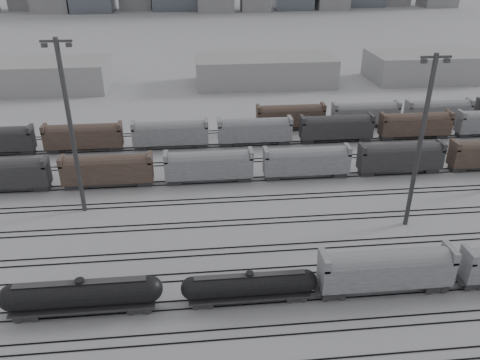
{
  "coord_description": "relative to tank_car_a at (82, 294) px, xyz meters",
  "views": [
    {
      "loc": [
        -11.06,
        -40.61,
        36.6
      ],
      "look_at": [
        -4.46,
        24.1,
        4.0
      ],
      "focal_mm": 35.0,
      "sensor_mm": 36.0,
      "label": 1
    }
  ],
  "objects": [
    {
      "name": "warehouse_left",
      "position": [
        -35.8,
        94.0,
        1.49
      ],
      "size": [
        50.0,
        18.0,
        8.0
      ],
      "primitive_type": "cube",
      "color": "gray",
      "rests_on": "ground"
    },
    {
      "name": "light_mast_b",
      "position": [
        -4.43,
        23.13,
        11.3
      ],
      "size": [
        4.17,
        0.67,
        26.05
      ],
      "color": "#3B3B3D",
      "rests_on": "ground"
    },
    {
      "name": "hopper_car_a",
      "position": [
        34.33,
        0.0,
        0.93
      ],
      "size": [
        15.6,
        3.1,
        5.58
      ],
      "color": "#262628",
      "rests_on": "ground"
    },
    {
      "name": "tank_car_a",
      "position": [
        0.0,
        0.0,
        0.0
      ],
      "size": [
        17.59,
        2.93,
        4.35
      ],
      "color": "#262628",
      "rests_on": "ground"
    },
    {
      "name": "bg_string_mid",
      "position": [
        42.2,
        47.0,
        0.29
      ],
      "size": [
        151.0,
        3.0,
        5.6
      ],
      "color": "#262628",
      "rests_on": "ground"
    },
    {
      "name": "ground",
      "position": [
        24.2,
        -1.0,
        -2.51
      ],
      "size": [
        900.0,
        900.0,
        0.0
      ],
      "primitive_type": "plane",
      "color": "#B2B2B7",
      "rests_on": "ground"
    },
    {
      "name": "tank_car_b",
      "position": [
        18.48,
        0.0,
        -0.29
      ],
      "size": [
        15.54,
        2.59,
        3.84
      ],
      "color": "#262628",
      "rests_on": "ground"
    },
    {
      "name": "bg_string_near",
      "position": [
        32.2,
        31.0,
        0.29
      ],
      "size": [
        151.0,
        3.0,
        5.6
      ],
      "color": "gray",
      "rests_on": "ground"
    },
    {
      "name": "warehouse_right",
      "position": [
        84.2,
        94.0,
        1.49
      ],
      "size": [
        35.0,
        18.0,
        8.0
      ],
      "primitive_type": "cube",
      "color": "gray",
      "rests_on": "ground"
    },
    {
      "name": "bg_string_far",
      "position": [
        59.7,
        55.0,
        0.29
      ],
      "size": [
        66.0,
        3.0,
        5.6
      ],
      "color": "brown",
      "rests_on": "ground"
    },
    {
      "name": "warehouse_mid",
      "position": [
        34.2,
        94.0,
        1.49
      ],
      "size": [
        40.0,
        18.0,
        8.0
      ],
      "primitive_type": "cube",
      "color": "gray",
      "rests_on": "ground"
    },
    {
      "name": "light_mast_c",
      "position": [
        43.3,
        14.22,
        10.65
      ],
      "size": [
        3.97,
        0.64,
        24.81
      ],
      "color": "#3B3B3D",
      "rests_on": "ground"
    },
    {
      "name": "tracks",
      "position": [
        24.2,
        16.5,
        -2.43
      ],
      "size": [
        220.0,
        71.5,
        0.16
      ],
      "color": "black",
      "rests_on": "ground"
    }
  ]
}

